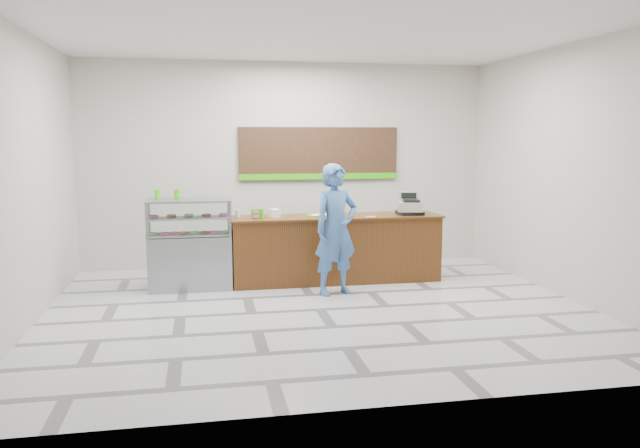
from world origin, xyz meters
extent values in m
plane|color=#BCBDC1|center=(0.00, 0.00, 0.00)|extent=(7.00, 7.00, 0.00)
plane|color=beige|center=(0.00, 3.00, 1.75)|extent=(7.00, 0.00, 7.00)
plane|color=silver|center=(0.00, 0.00, 3.50)|extent=(7.00, 7.00, 0.00)
cube|color=#5B3014|center=(0.55, 1.55, 0.50)|extent=(3.20, 0.70, 1.00)
cube|color=#5B3014|center=(0.55, 1.55, 1.01)|extent=(3.26, 0.76, 0.03)
cube|color=gray|center=(-1.67, 1.55, 0.40)|extent=(1.20, 0.70, 0.80)
cube|color=white|center=(-1.67, 1.55, 1.05)|extent=(1.20, 0.70, 0.50)
cube|color=gray|center=(-1.67, 1.55, 1.31)|extent=(1.22, 0.72, 0.03)
cube|color=silver|center=(-1.67, 1.55, 0.82)|extent=(1.14, 0.64, 0.02)
cube|color=silver|center=(-1.67, 1.55, 1.06)|extent=(1.14, 0.64, 0.02)
torus|color=#72CD70|center=(-2.17, 1.45, 0.85)|extent=(0.15, 0.15, 0.05)
torus|color=pink|center=(-2.03, 1.45, 0.85)|extent=(0.15, 0.15, 0.05)
torus|color=pink|center=(-1.88, 1.45, 0.85)|extent=(0.15, 0.15, 0.05)
torus|color=brown|center=(-1.74, 1.45, 0.85)|extent=(0.15, 0.15, 0.05)
torus|color=#72CD70|center=(-1.60, 1.45, 0.85)|extent=(0.15, 0.15, 0.05)
torus|color=brown|center=(-1.46, 1.45, 0.85)|extent=(0.15, 0.15, 0.05)
torus|color=pink|center=(-1.31, 1.45, 0.85)|extent=(0.15, 0.15, 0.05)
torus|color=#72CD70|center=(-1.17, 1.45, 0.85)|extent=(0.15, 0.15, 0.05)
torus|color=pink|center=(-2.17, 1.60, 1.09)|extent=(0.15, 0.15, 0.05)
torus|color=brown|center=(-1.92, 1.60, 1.09)|extent=(0.15, 0.15, 0.05)
torus|color=#72CD70|center=(-1.67, 1.60, 1.09)|extent=(0.15, 0.15, 0.05)
torus|color=brown|center=(-1.42, 1.60, 1.09)|extent=(0.15, 0.15, 0.05)
torus|color=pink|center=(-1.17, 1.60, 1.09)|extent=(0.15, 0.15, 0.05)
cube|color=black|center=(0.55, 2.96, 1.95)|extent=(2.80, 0.05, 0.90)
cube|color=#35BD0D|center=(0.55, 2.93, 1.55)|extent=(2.80, 0.02, 0.10)
cube|color=black|center=(1.71, 1.48, 1.06)|extent=(0.37, 0.37, 0.05)
cube|color=gray|center=(1.71, 1.48, 1.16)|extent=(0.44, 0.46, 0.15)
cube|color=black|center=(1.71, 1.41, 1.25)|extent=(0.29, 0.24, 0.04)
cube|color=gray|center=(1.71, 1.59, 1.30)|extent=(0.32, 0.16, 0.15)
cube|color=black|center=(1.71, 1.54, 1.32)|extent=(0.23, 0.07, 0.09)
cube|color=black|center=(1.57, 1.42, 1.05)|extent=(0.08, 0.15, 0.04)
cube|color=#5BCD1C|center=(0.29, 1.60, 1.04)|extent=(0.35, 0.28, 0.02)
cube|color=white|center=(0.30, 1.60, 1.05)|extent=(0.26, 0.19, 0.00)
cube|color=white|center=(-0.40, 1.58, 1.09)|extent=(0.18, 0.18, 0.12)
cylinder|color=silver|center=(-0.95, 1.66, 1.09)|extent=(0.07, 0.07, 0.11)
cube|color=#35BD0D|center=(-0.67, 1.46, 1.10)|extent=(0.19, 0.14, 0.15)
cylinder|color=pink|center=(1.03, 1.32, 1.03)|extent=(0.17, 0.17, 0.00)
cylinder|color=#35BD0D|center=(-2.13, 1.80, 1.39)|extent=(0.08, 0.08, 0.13)
cylinder|color=#35BD0D|center=(-1.84, 1.79, 1.39)|extent=(0.08, 0.08, 0.13)
imported|color=#3D68A5|center=(0.38, 0.78, 0.93)|extent=(0.79, 0.64, 1.86)
camera|label=1|loc=(-1.49, -7.75, 2.24)|focal=35.00mm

